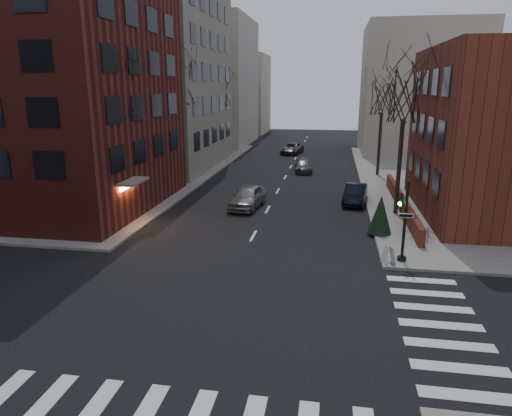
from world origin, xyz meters
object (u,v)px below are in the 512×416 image
(tree_right_b, at_px, (383,96))
(traffic_signal, at_px, (403,227))
(tree_left_b, at_px, (180,81))
(tree_right_a, at_px, (405,94))
(streetlamp_far, at_px, (229,122))
(car_lane_gray, at_px, (303,166))
(streetlamp_near, at_px, (174,141))
(parked_sedan, at_px, (355,194))
(evergreen_shrub, at_px, (380,214))
(sandwich_board, at_px, (389,255))
(tree_left_c, at_px, (220,90))
(car_lane_silver, at_px, (247,197))
(car_lane_far, at_px, (292,148))
(tree_left_a, at_px, (117,87))

(tree_right_b, bearing_deg, traffic_signal, -92.15)
(traffic_signal, height_order, tree_left_b, tree_left_b)
(traffic_signal, relative_size, tree_left_b, 0.37)
(tree_right_a, distance_m, streetlamp_far, 29.65)
(traffic_signal, xyz_separation_m, car_lane_gray, (-6.41, 24.12, -1.29))
(tree_right_a, distance_m, streetlamp_near, 17.87)
(parked_sedan, xyz_separation_m, car_lane_gray, (-4.67, 12.31, -0.10))
(traffic_signal, xyz_separation_m, streetlamp_near, (-16.14, 13.01, 2.33))
(traffic_signal, relative_size, evergreen_shrub, 1.74)
(sandwich_board, bearing_deg, car_lane_gray, 86.70)
(tree_left_c, relative_size, car_lane_silver, 2.07)
(traffic_signal, xyz_separation_m, tree_left_c, (-16.74, 31.01, 6.12))
(tree_left_b, height_order, tree_right_a, tree_left_b)
(car_lane_far, bearing_deg, car_lane_gray, -71.70)
(tree_left_a, bearing_deg, streetlamp_near, 85.71)
(car_lane_far, bearing_deg, streetlamp_near, -99.29)
(tree_right_b, bearing_deg, tree_left_a, -134.36)
(tree_left_b, distance_m, tree_right_a, 19.35)
(tree_left_c, height_order, evergreen_shrub, tree_left_c)
(evergreen_shrub, bearing_deg, tree_left_c, 121.08)
(car_lane_silver, relative_size, evergreen_shrub, 2.04)
(tree_left_c, distance_m, tree_right_a, 28.17)
(car_lane_silver, relative_size, car_lane_far, 0.95)
(evergreen_shrub, bearing_deg, car_lane_gray, 106.23)
(car_lane_gray, bearing_deg, tree_right_a, -69.78)
(tree_right_a, relative_size, tree_right_b, 1.06)
(tree_left_c, relative_size, sandwich_board, 11.23)
(car_lane_silver, bearing_deg, tree_left_b, 139.41)
(car_lane_silver, distance_m, sandwich_board, 13.17)
(tree_left_c, bearing_deg, streetlamp_near, -88.09)
(tree_left_b, xyz_separation_m, parked_sedan, (15.00, -5.19, -8.20))
(tree_right_a, relative_size, evergreen_shrub, 4.24)
(tree_left_b, bearing_deg, tree_left_a, -90.00)
(traffic_signal, xyz_separation_m, car_lane_silver, (-9.46, 9.28, -1.11))
(car_lane_gray, height_order, evergreen_shrub, evergreen_shrub)
(streetlamp_far, bearing_deg, car_lane_far, 27.53)
(tree_right_b, bearing_deg, evergreen_shrub, -94.58)
(tree_left_b, height_order, streetlamp_near, tree_left_b)
(tree_left_c, height_order, streetlamp_far, tree_left_c)
(tree_right_b, distance_m, car_lane_gray, 10.13)
(tree_right_b, distance_m, evergreen_shrub, 19.80)
(tree_right_a, relative_size, car_lane_silver, 2.07)
(streetlamp_near, bearing_deg, traffic_signal, -38.87)
(car_lane_gray, bearing_deg, car_lane_far, 94.89)
(tree_right_a, bearing_deg, car_lane_silver, 178.46)
(car_lane_gray, bearing_deg, tree_right_b, -14.22)
(tree_left_b, bearing_deg, tree_right_a, -24.44)
(parked_sedan, xyz_separation_m, car_lane_far, (-7.00, 25.05, -0.03))
(tree_left_c, relative_size, streetlamp_far, 1.55)
(parked_sedan, bearing_deg, tree_right_a, -40.00)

